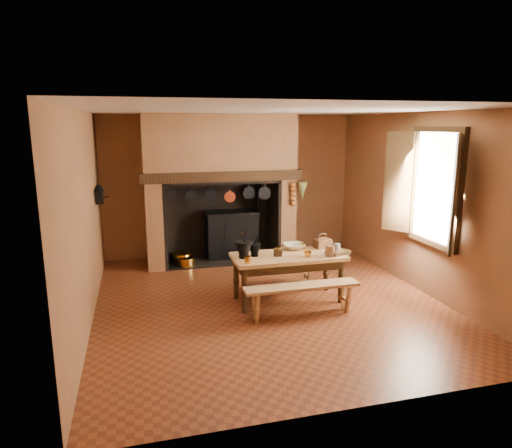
{
  "coord_description": "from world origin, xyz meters",
  "views": [
    {
      "loc": [
        -1.82,
        -6.2,
        2.61
      ],
      "look_at": [
        -0.11,
        0.3,
        1.14
      ],
      "focal_mm": 32.0,
      "sensor_mm": 36.0,
      "label": 1
    }
  ],
  "objects_px": {
    "iron_range": "(232,233)",
    "coffee_grinder": "(278,252)",
    "wicker_basket": "(323,243)",
    "mixing_bowl": "(294,246)",
    "work_table": "(288,262)",
    "bench_front": "(302,293)"
  },
  "relations": [
    {
      "from": "mixing_bowl",
      "to": "wicker_basket",
      "type": "xyz_separation_m",
      "value": [
        0.45,
        -0.05,
        0.04
      ]
    },
    {
      "from": "bench_front",
      "to": "wicker_basket",
      "type": "height_order",
      "value": "wicker_basket"
    },
    {
      "from": "work_table",
      "to": "wicker_basket",
      "type": "xyz_separation_m",
      "value": [
        0.64,
        0.23,
        0.19
      ]
    },
    {
      "from": "mixing_bowl",
      "to": "work_table",
      "type": "bearing_deg",
      "value": -123.46
    },
    {
      "from": "work_table",
      "to": "wicker_basket",
      "type": "relative_size",
      "value": 6.06
    },
    {
      "from": "iron_range",
      "to": "wicker_basket",
      "type": "xyz_separation_m",
      "value": [
        0.99,
        -2.25,
        0.31
      ]
    },
    {
      "from": "iron_range",
      "to": "work_table",
      "type": "distance_m",
      "value": 2.51
    },
    {
      "from": "coffee_grinder",
      "to": "wicker_basket",
      "type": "bearing_deg",
      "value": 23.23
    },
    {
      "from": "iron_range",
      "to": "bench_front",
      "type": "xyz_separation_m",
      "value": [
        0.34,
        -3.08,
        -0.14
      ]
    },
    {
      "from": "bench_front",
      "to": "coffee_grinder",
      "type": "bearing_deg",
      "value": 106.25
    },
    {
      "from": "work_table",
      "to": "mixing_bowl",
      "type": "height_order",
      "value": "mixing_bowl"
    },
    {
      "from": "work_table",
      "to": "mixing_bowl",
      "type": "bearing_deg",
      "value": 56.54
    },
    {
      "from": "iron_range",
      "to": "mixing_bowl",
      "type": "distance_m",
      "value": 2.28
    },
    {
      "from": "work_table",
      "to": "iron_range",
      "type": "bearing_deg",
      "value": 97.81
    },
    {
      "from": "work_table",
      "to": "wicker_basket",
      "type": "distance_m",
      "value": 0.71
    },
    {
      "from": "bench_front",
      "to": "mixing_bowl",
      "type": "height_order",
      "value": "mixing_bowl"
    },
    {
      "from": "iron_range",
      "to": "coffee_grinder",
      "type": "bearing_deg",
      "value": -86.06
    },
    {
      "from": "mixing_bowl",
      "to": "wicker_basket",
      "type": "relative_size",
      "value": 1.24
    },
    {
      "from": "work_table",
      "to": "bench_front",
      "type": "distance_m",
      "value": 0.65
    },
    {
      "from": "bench_front",
      "to": "mixing_bowl",
      "type": "distance_m",
      "value": 1.0
    },
    {
      "from": "iron_range",
      "to": "wicker_basket",
      "type": "relative_size",
      "value": 5.85
    },
    {
      "from": "work_table",
      "to": "wicker_basket",
      "type": "height_order",
      "value": "wicker_basket"
    }
  ]
}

